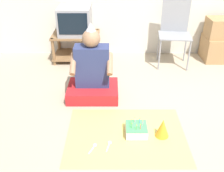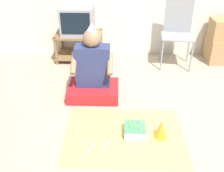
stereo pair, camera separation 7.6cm
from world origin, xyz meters
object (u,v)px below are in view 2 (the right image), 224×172
at_px(person_seated, 93,74).
at_px(party_hat_blue, 161,129).
at_px(tv, 78,20).
at_px(birthday_cake, 135,130).
at_px(folding_chair, 178,29).

height_order(person_seated, party_hat_blue, person_seated).
relative_size(tv, party_hat_blue, 2.53).
bearing_deg(tv, birthday_cake, -66.68).
bearing_deg(birthday_cake, person_seated, 122.64).
height_order(tv, birthday_cake, tv).
bearing_deg(folding_chair, birthday_cake, -111.62).
bearing_deg(tv, person_seated, -73.77).
bearing_deg(folding_chair, party_hat_blue, -103.81).
height_order(folding_chair, party_hat_blue, folding_chair).
bearing_deg(party_hat_blue, birthday_cake, 173.01).
bearing_deg(birthday_cake, folding_chair, 68.38).
xyz_separation_m(folding_chair, birthday_cake, (-0.67, -1.70, -0.49)).
distance_m(tv, birthday_cake, 2.07).
distance_m(tv, person_seated, 1.19).
distance_m(person_seated, party_hat_blue, 1.07).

